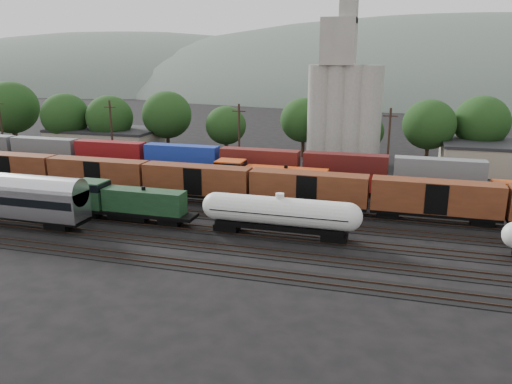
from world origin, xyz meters
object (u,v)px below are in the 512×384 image
(green_locomotive, at_px, (122,201))
(orange_locomotive, at_px, (263,179))
(tank_car_a, at_px, (280,213))
(grain_silo, at_px, (343,103))

(green_locomotive, bearing_deg, orange_locomotive, 47.98)
(tank_car_a, height_order, grain_silo, grain_silo)
(green_locomotive, distance_m, grain_silo, 47.05)
(tank_car_a, xyz_separation_m, orange_locomotive, (-6.07, 15.00, -0.06))
(green_locomotive, xyz_separation_m, tank_car_a, (19.58, -0.00, 0.24))
(tank_car_a, bearing_deg, green_locomotive, 180.00)
(orange_locomotive, distance_m, grain_silo, 28.46)
(grain_silo, bearing_deg, green_locomotive, -117.53)
(green_locomotive, bearing_deg, tank_car_a, -0.00)
(green_locomotive, bearing_deg, grain_silo, 62.47)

